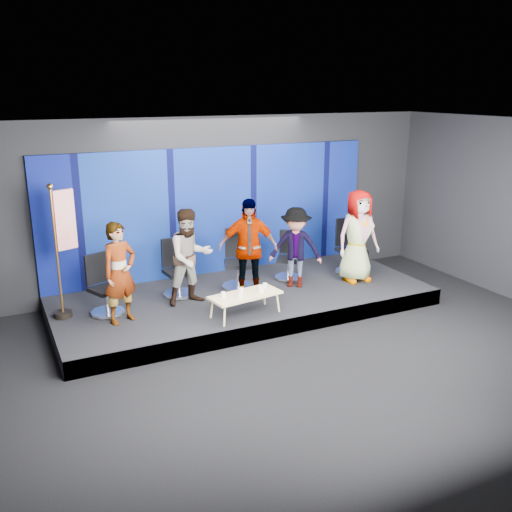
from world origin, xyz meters
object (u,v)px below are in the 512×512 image
(panelist_a, at_px, (120,273))
(chair_b, at_px, (177,277))
(mug_a, at_px, (223,295))
(flag_stand, at_px, (63,247))
(coffee_table, at_px, (245,296))
(panelist_d, at_px, (296,247))
(panelist_b, at_px, (190,257))
(chair_e, at_px, (350,255))
(chair_c, at_px, (238,269))
(mug_c, at_px, (241,290))
(panelist_c, at_px, (248,248))
(mug_b, at_px, (240,295))
(chair_a, at_px, (105,295))
(chair_d, at_px, (288,263))
(mug_d, at_px, (261,289))
(panelist_e, at_px, (358,236))
(mug_e, at_px, (265,286))

(panelist_a, relative_size, chair_b, 1.59)
(mug_a, xyz_separation_m, flag_stand, (-2.32, 1.27, 0.78))
(coffee_table, bearing_deg, panelist_d, 31.73)
(panelist_b, relative_size, chair_e, 1.52)
(chair_c, distance_m, chair_e, 2.48)
(coffee_table, xyz_separation_m, mug_c, (-0.04, 0.08, 0.08))
(chair_c, distance_m, panelist_c, 0.75)
(panelist_c, xyz_separation_m, mug_b, (-0.58, -0.94, -0.50))
(panelist_d, height_order, mug_b, panelist_d)
(chair_a, relative_size, coffee_table, 0.80)
(chair_c, relative_size, chair_d, 1.18)
(chair_e, xyz_separation_m, mug_c, (-2.98, -1.09, 0.05))
(panelist_a, xyz_separation_m, chair_d, (3.56, 0.77, -0.53))
(chair_b, distance_m, mug_c, 1.53)
(mug_d, bearing_deg, flag_stand, 156.35)
(panelist_b, xyz_separation_m, mug_d, (0.92, -0.97, -0.43))
(chair_a, distance_m, chair_c, 2.61)
(chair_a, height_order, panelist_c, panelist_c)
(mug_c, bearing_deg, panelist_d, 28.89)
(chair_c, xyz_separation_m, mug_a, (-0.86, -1.32, 0.05))
(panelist_a, bearing_deg, panelist_d, -17.96)
(panelist_a, xyz_separation_m, panelist_b, (1.31, 0.31, 0.02))
(mug_d, bearing_deg, panelist_c, 79.72)
(chair_a, xyz_separation_m, panelist_e, (4.91, -0.41, 0.58))
(chair_e, bearing_deg, chair_a, -177.61)
(panelist_a, distance_m, coffee_table, 2.11)
(panelist_c, distance_m, panelist_e, 2.33)
(panelist_c, xyz_separation_m, chair_e, (2.50, 0.33, -0.55))
(panelist_b, xyz_separation_m, chair_c, (1.10, 0.39, -0.49))
(mug_d, distance_m, flag_stand, 3.37)
(mug_b, relative_size, flag_stand, 0.04)
(coffee_table, bearing_deg, chair_c, 70.97)
(chair_c, relative_size, panelist_c, 0.62)
(panelist_a, bearing_deg, chair_e, -16.49)
(panelist_d, xyz_separation_m, chair_e, (1.45, 0.25, -0.41))
(chair_c, xyz_separation_m, chair_d, (1.15, 0.07, -0.06))
(flag_stand, bearing_deg, panelist_e, -28.83)
(coffee_table, bearing_deg, chair_e, 21.70)
(mug_b, xyz_separation_m, mug_d, (0.42, 0.08, 0.01))
(panelist_d, distance_m, mug_c, 1.79)
(panelist_e, height_order, mug_b, panelist_e)
(panelist_c, bearing_deg, mug_a, -115.53)
(panelist_a, height_order, mug_b, panelist_a)
(mug_b, bearing_deg, mug_e, 21.02)
(panelist_b, relative_size, mug_c, 19.16)
(chair_e, distance_m, mug_c, 3.17)
(mug_d, bearing_deg, panelist_b, 133.54)
(chair_c, xyz_separation_m, panelist_d, (1.03, -0.42, 0.41))
(mug_c, relative_size, flag_stand, 0.04)
(panelist_c, height_order, panelist_e, panelist_c)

